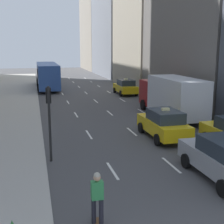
% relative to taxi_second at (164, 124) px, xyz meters
% --- Properties ---
extents(lane_markings, '(5.72, 56.00, 0.01)m').
position_rel_taxi_second_xyz_m(lane_markings, '(-1.40, 10.81, -0.87)').
color(lane_markings, white).
rests_on(lane_markings, ground).
extents(taxi_second, '(2.02, 4.40, 1.87)m').
position_rel_taxi_second_xyz_m(taxi_second, '(0.00, 0.00, 0.00)').
color(taxi_second, yellow).
rests_on(taxi_second, ground).
extents(taxi_third, '(2.02, 4.40, 1.87)m').
position_rel_taxi_second_xyz_m(taxi_third, '(2.80, 17.44, 0.00)').
color(taxi_third, yellow).
rests_on(taxi_third, ground).
extents(sedan_black_near, '(2.02, 4.64, 1.75)m').
position_rel_taxi_second_xyz_m(sedan_black_near, '(0.00, -6.18, 0.01)').
color(sedan_black_near, '#9EA0A5').
rests_on(sedan_black_near, ground).
extents(city_bus, '(2.80, 11.61, 3.25)m').
position_rel_taxi_second_xyz_m(city_bus, '(-5.61, 25.22, 0.91)').
color(city_bus, '#2D519E').
rests_on(city_bus, ground).
extents(box_truck, '(2.58, 8.40, 3.15)m').
position_rel_taxi_second_xyz_m(box_truck, '(2.80, 5.15, 0.83)').
color(box_truck, maroon).
rests_on(box_truck, ground).
extents(skateboarder, '(0.36, 0.80, 1.75)m').
position_rel_taxi_second_xyz_m(skateboarder, '(-5.70, -8.29, 0.08)').
color(skateboarder, brown).
rests_on(skateboarder, ground).
extents(traffic_light_pole, '(0.24, 0.42, 3.60)m').
position_rel_taxi_second_xyz_m(traffic_light_pole, '(-6.75, -2.23, 1.53)').
color(traffic_light_pole, black).
rests_on(traffic_light_pole, ground).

